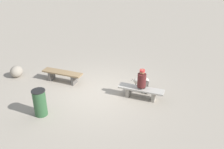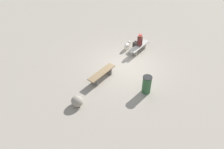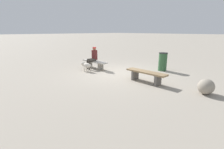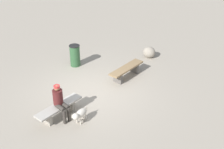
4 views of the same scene
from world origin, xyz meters
The scene contains 7 objects.
ground centered at (0.00, 0.00, -0.03)m, with size 210.00×210.00×0.06m, color #9E9384.
bench_left centered at (-1.82, 0.30, 0.34)m, with size 1.81×0.45×0.47m.
bench_right centered at (1.73, 0.25, 0.32)m, with size 1.76×0.45×0.44m.
seated_person centered at (1.74, 0.34, 0.70)m, with size 0.37×0.64×1.23m.
dog centered at (1.50, 1.00, 0.33)m, with size 0.73×0.34×0.49m.
trash_bin centered at (-1.19, -2.10, 0.49)m, with size 0.47×0.47×0.97m.
boulder centered at (-4.01, -0.08, 0.26)m, with size 0.53×0.58×0.53m, color gray.
Camera 1 is at (3.74, -7.73, 5.07)m, focal length 39.29 mm.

